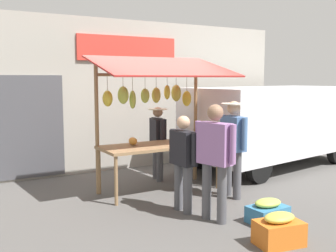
# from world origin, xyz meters

# --- Properties ---
(ground_plane) EXTENTS (40.00, 40.00, 0.00)m
(ground_plane) POSITION_xyz_m (0.00, 0.00, 0.00)
(ground_plane) COLOR #514F4C
(street_backdrop) EXTENTS (9.00, 0.30, 3.40)m
(street_backdrop) POSITION_xyz_m (0.04, -2.20, 1.70)
(street_backdrop) COLOR #9E998E
(street_backdrop) RESTS_ON ground
(market_stall) EXTENTS (2.50, 1.46, 2.50)m
(market_stall) POSITION_xyz_m (0.00, -0.07, 1.57)
(market_stall) COLOR olive
(market_stall) RESTS_ON ground
(vendor_with_sunhat) EXTENTS (0.39, 0.65, 1.51)m
(vendor_with_sunhat) POSITION_xyz_m (-0.37, -0.75, 0.87)
(vendor_with_sunhat) COLOR #4C4C51
(vendor_with_sunhat) RESTS_ON ground
(shopper_in_striped_shirt) EXTENTS (0.34, 0.70, 1.72)m
(shopper_in_striped_shirt) POSITION_xyz_m (0.09, 1.79, 1.01)
(shopper_in_striped_shirt) COLOR #4C4C51
(shopper_in_striped_shirt) RESTS_ON ground
(shopper_with_shopping_bag) EXTENTS (0.44, 0.72, 1.70)m
(shopper_with_shopping_bag) POSITION_xyz_m (-0.92, 0.98, 1.01)
(shopper_with_shopping_bag) COLOR #4C4C51
(shopper_with_shopping_bag) RESTS_ON ground
(shopper_in_grey_tee) EXTENTS (0.24, 0.66, 1.52)m
(shopper_in_grey_tee) POSITION_xyz_m (0.25, 1.21, 0.86)
(shopper_in_grey_tee) COLOR #4C4C51
(shopper_in_grey_tee) RESTS_ON ground
(parked_van) EXTENTS (4.62, 2.48, 1.88)m
(parked_van) POSITION_xyz_m (-3.19, -0.52, 1.12)
(parked_van) COLOR silver
(parked_van) RESTS_ON ground
(produce_crate_near) EXTENTS (0.63, 0.48, 0.42)m
(produce_crate_near) POSITION_xyz_m (-0.09, 2.91, 0.19)
(produce_crate_near) COLOR #D1661E
(produce_crate_near) RESTS_ON ground
(produce_crate_side) EXTENTS (0.58, 0.41, 0.35)m
(produce_crate_side) POSITION_xyz_m (-0.55, 2.23, 0.16)
(produce_crate_side) COLOR teal
(produce_crate_side) RESTS_ON ground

